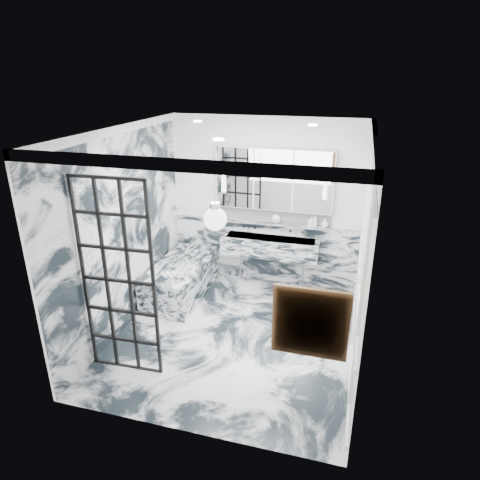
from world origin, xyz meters
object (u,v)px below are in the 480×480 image
(crittall_door, at_px, (118,281))
(bathtub, at_px, (182,278))
(mirror_cabinet, at_px, (274,179))
(trough_sink, at_px, (270,246))

(crittall_door, height_order, bathtub, crittall_door)
(mirror_cabinet, height_order, bathtub, mirror_cabinet)
(trough_sink, xyz_separation_m, mirror_cabinet, (-0.00, 0.17, 1.09))
(crittall_door, bearing_deg, mirror_cabinet, 63.72)
(bathtub, bearing_deg, mirror_cabinet, 32.06)
(trough_sink, height_order, bathtub, trough_sink)
(mirror_cabinet, relative_size, bathtub, 1.15)
(trough_sink, bearing_deg, bathtub, -153.52)
(crittall_door, distance_m, bathtub, 2.14)
(crittall_door, xyz_separation_m, mirror_cabinet, (1.25, 2.76, 0.62))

